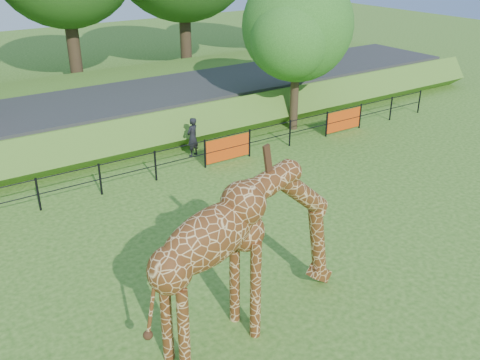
{
  "coord_description": "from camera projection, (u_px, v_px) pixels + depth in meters",
  "views": [
    {
      "loc": [
        -7.17,
        -7.77,
        7.83
      ],
      "look_at": [
        -0.02,
        2.75,
        2.0
      ],
      "focal_mm": 40.0,
      "sensor_mm": 36.0,
      "label": 1
    }
  ],
  "objects": [
    {
      "name": "ground",
      "position": [
        305.0,
        295.0,
        12.77
      ],
      "size": [
        90.0,
        90.0,
        0.0
      ],
      "primitive_type": "plane",
      "color": "#2F6018",
      "rests_on": "ground"
    },
    {
      "name": "giraffe",
      "position": [
        251.0,
        253.0,
        11.08
      ],
      "size": [
        5.21,
        1.51,
        3.67
      ],
      "primitive_type": null,
      "rotation": [
        0.0,
        0.0,
        0.11
      ],
      "color": "#5D3013",
      "rests_on": "ground"
    },
    {
      "name": "perimeter_fence",
      "position": [
        156.0,
        166.0,
        18.55
      ],
      "size": [
        28.07,
        0.1,
        1.1
      ],
      "primitive_type": null,
      "color": "black",
      "rests_on": "ground"
    },
    {
      "name": "embankment",
      "position": [
        82.0,
        110.0,
        24.15
      ],
      "size": [
        40.0,
        9.0,
        1.3
      ],
      "primitive_type": "cube",
      "color": "#2F6018",
      "rests_on": "ground"
    },
    {
      "name": "road",
      "position": [
        92.0,
        103.0,
        22.72
      ],
      "size": [
        40.0,
        5.0,
        0.12
      ],
      "primitive_type": "cube",
      "color": "#303033",
      "rests_on": "embankment"
    },
    {
      "name": "visitor",
      "position": [
        193.0,
        137.0,
        20.56
      ],
      "size": [
        0.66,
        0.56,
        1.54
      ],
      "primitive_type": "imported",
      "rotation": [
        0.0,
        0.0,
        3.53
      ],
      "color": "black",
      "rests_on": "ground"
    },
    {
      "name": "tree_east",
      "position": [
        299.0,
        30.0,
        22.11
      ],
      "size": [
        5.4,
        4.71,
        6.76
      ],
      "color": "#352818",
      "rests_on": "ground"
    }
  ]
}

